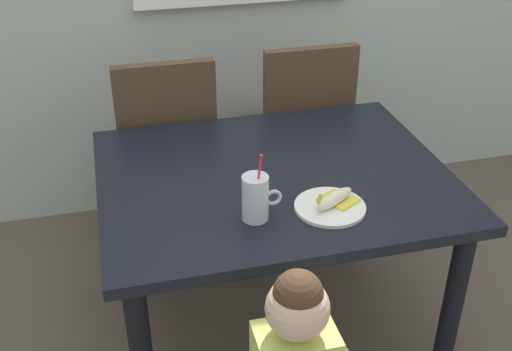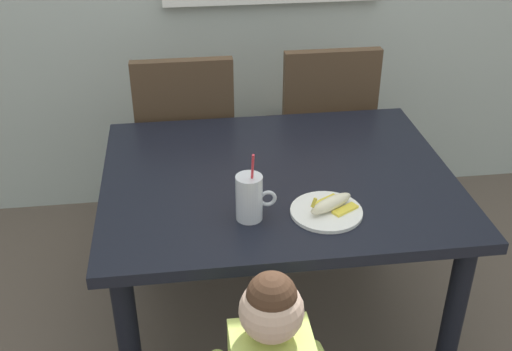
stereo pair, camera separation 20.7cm
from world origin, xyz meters
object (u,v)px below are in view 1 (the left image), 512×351
dining_table (274,197)px  dining_chair_right (300,125)px  snack_plate (330,207)px  peeled_banana (335,199)px  dining_chair_left (166,144)px  milk_cup (256,200)px

dining_table → dining_chair_right: size_ratio=1.28×
dining_table → snack_plate: snack_plate is taller
snack_plate → peeled_banana: (0.02, 0.01, 0.03)m
snack_plate → peeled_banana: bearing=18.9°
dining_chair_left → peeled_banana: bearing=115.3°
dining_chair_right → snack_plate: size_ratio=4.17×
peeled_banana → snack_plate: bearing=-161.1°
snack_plate → milk_cup: bearing=178.6°
milk_cup → peeled_banana: bearing=-0.1°
dining_table → snack_plate: size_ratio=5.32×
dining_chair_left → dining_chair_right: (0.64, 0.03, 0.00)m
milk_cup → snack_plate: bearing=-1.4°
dining_chair_right → peeled_banana: bearing=78.3°
dining_table → milk_cup: milk_cup is taller
milk_cup → snack_plate: 0.25m
dining_table → milk_cup: 0.33m
snack_plate → dining_chair_left: bearing=114.3°
milk_cup → snack_plate: milk_cup is taller
dining_chair_right → milk_cup: (-0.46, -0.96, 0.25)m
dining_chair_left → snack_plate: size_ratio=4.17×
snack_plate → peeled_banana: peeled_banana is taller
snack_plate → dining_table: bearing=113.4°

